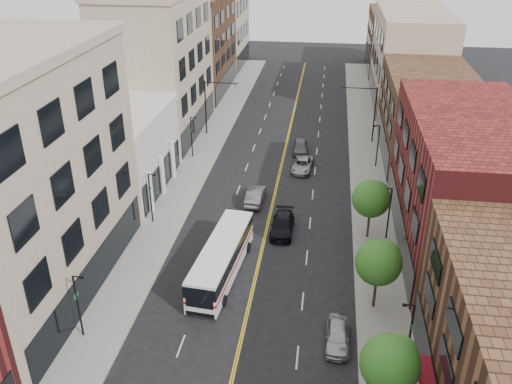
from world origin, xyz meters
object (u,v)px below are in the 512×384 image
at_px(car_parked_far, 338,336).
at_px(car_lane_c, 300,147).
at_px(car_lane_a, 282,225).
at_px(car_lane_b, 302,165).
at_px(car_lane_behind, 255,196).
at_px(city_bus, 222,257).

bearing_deg(car_parked_far, car_lane_c, 98.92).
bearing_deg(car_lane_a, car_parked_far, -70.08).
xyz_separation_m(car_lane_b, car_lane_c, (-0.59, 5.28, 0.10)).
height_order(car_parked_far, car_lane_a, car_lane_a).
xyz_separation_m(car_parked_far, car_lane_c, (-4.69, 33.62, 0.06)).
distance_m(car_parked_far, car_lane_behind, 21.49).
distance_m(city_bus, car_lane_b, 22.15).
height_order(city_bus, car_lane_a, city_bus).
height_order(car_lane_a, car_lane_b, car_lane_a).
relative_size(car_parked_far, car_lane_b, 0.86).
xyz_separation_m(car_parked_far, car_lane_b, (-4.09, 28.34, -0.04)).
height_order(car_lane_a, car_lane_c, car_lane_c).
bearing_deg(car_parked_far, car_lane_b, 99.20).
height_order(city_bus, car_lane_behind, city_bus).
xyz_separation_m(city_bus, car_lane_c, (4.70, 26.76, -0.95)).
xyz_separation_m(car_lane_behind, car_lane_a, (3.30, -5.47, -0.04)).
xyz_separation_m(car_lane_a, car_lane_c, (0.44, 19.32, 0.03)).
relative_size(city_bus, car_lane_a, 2.31).
bearing_deg(car_lane_behind, car_lane_a, 122.26).
bearing_deg(city_bus, car_lane_c, 85.36).
bearing_deg(car_lane_b, car_lane_c, 102.36).
bearing_deg(car_lane_b, car_lane_behind, -110.83).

